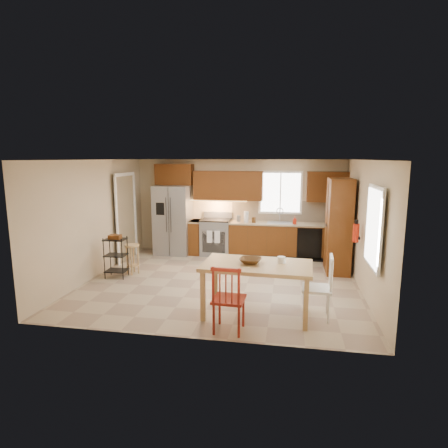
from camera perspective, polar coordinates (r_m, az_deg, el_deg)
floor at (r=7.85m, az=-0.39°, el=-8.81°), size 5.50×5.50×0.00m
ceiling at (r=7.43m, az=-0.41°, el=9.77°), size 5.50×5.00×0.02m
wall_back at (r=9.98m, az=2.22°, el=2.63°), size 5.50×0.02×2.50m
wall_front at (r=5.15m, az=-5.47°, el=-4.45°), size 5.50×0.02×2.50m
wall_left at (r=8.48m, az=-19.00°, el=0.77°), size 0.02×5.00×2.50m
wall_right at (r=7.55m, az=20.60°, el=-0.42°), size 0.02×5.00×2.50m
refrigerator at (r=10.04m, az=-7.75°, el=0.64°), size 0.92×0.75×1.82m
range_stove at (r=9.90m, az=-1.22°, el=-2.06°), size 0.76×0.63×0.92m
base_cabinet_narrow at (r=10.03m, az=-4.29°, el=-1.98°), size 0.30×0.60×0.90m
base_cabinet_run at (r=9.73m, az=9.49°, el=-2.47°), size 2.92×0.60×0.90m
dishwasher at (r=9.46m, az=12.87°, el=-2.95°), size 0.60×0.02×0.78m
backsplash at (r=9.88m, az=9.63°, el=1.99°), size 2.92×0.03×0.55m
upper_over_fridge at (r=10.11m, az=-7.56°, el=7.49°), size 1.00×0.35×0.55m
upper_left_block at (r=9.79m, az=0.64°, el=5.88°), size 1.80×0.35×0.75m
upper_right_block at (r=9.70m, az=15.44°, el=5.48°), size 1.00×0.35×0.75m
window_back at (r=9.83m, az=8.60°, el=4.76°), size 1.12×0.04×1.12m
sink at (r=9.65m, az=8.43°, el=-0.06°), size 0.62×0.46×0.16m
undercab_glow at (r=9.85m, az=-1.11°, el=3.60°), size 1.60×0.30×0.01m
soap_bottle at (r=9.53m, az=10.72°, el=0.57°), size 0.09×0.09×0.19m
paper_towel at (r=9.64m, az=3.40°, el=1.10°), size 0.12×0.12×0.28m
canister_steel at (r=9.67m, az=2.21°, el=0.84°), size 0.11×0.11×0.18m
canister_wood at (r=9.60m, az=4.56°, el=0.62°), size 0.10×0.10×0.14m
pantry at (r=8.70m, az=17.05°, el=-0.24°), size 0.50×0.95×2.10m
fire_extinguisher at (r=7.70m, az=19.46°, el=-1.29°), size 0.12×0.12×0.36m
window_right at (r=6.39m, az=21.92°, el=-0.48°), size 0.04×1.02×1.32m
doorway at (r=9.61m, az=-14.79°, el=0.82°), size 0.04×0.95×2.10m
dining_table at (r=6.19m, az=5.00°, el=-9.96°), size 1.79×1.06×0.85m
chair_red at (r=5.59m, az=0.75°, el=-11.19°), size 0.50×0.50×1.02m
chair_white at (r=6.20m, az=13.94°, el=-9.32°), size 0.50×0.50×1.02m
table_bowl at (r=6.06m, az=4.03°, el=-6.05°), size 0.37×0.37×0.09m
table_jar at (r=6.13m, az=8.72°, el=-5.64°), size 0.15×0.15×0.17m
bar_stool at (r=8.54m, az=-13.75°, el=-5.22°), size 0.36×0.36×0.66m
utility_cart at (r=8.35m, az=-16.12°, el=-4.89°), size 0.46×0.36×0.88m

